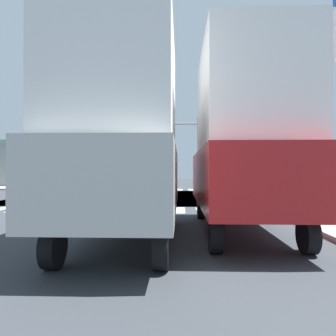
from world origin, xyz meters
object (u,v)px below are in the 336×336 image
object	(u,v)px
sedan_nearside_1	(328,178)
sedan_farside_2	(67,178)
box_truck_queued_1	(127,137)
box_truck_leading_2	(242,141)
street_lamp	(215,140)
traffic_signal_mast	(207,137)

from	to	relation	value
sedan_nearside_1	sedan_farside_2	size ratio (longest dim) A/B	1.00
box_truck_queued_1	box_truck_leading_2	size ratio (longest dim) A/B	1.00
sedan_nearside_1	sedan_farside_2	world-z (taller)	same
street_lamp	sedan_nearside_1	bearing A→B (deg)	-66.81
traffic_signal_mast	street_lamp	bearing A→B (deg)	80.68
street_lamp	sedan_farside_2	world-z (taller)	street_lamp
traffic_signal_mast	box_truck_queued_1	xyz separation A→B (m)	(-3.61, -20.64, -2.00)
box_truck_queued_1	street_lamp	bearing A→B (deg)	80.30
traffic_signal_mast	sedan_farside_2	distance (m)	12.08
street_lamp	box_truck_queued_1	world-z (taller)	street_lamp
sedan_nearside_1	box_truck_leading_2	world-z (taller)	box_truck_leading_2
traffic_signal_mast	box_truck_queued_1	distance (m)	21.05
sedan_farside_2	box_truck_leading_2	size ratio (longest dim) A/B	0.60
street_lamp	box_truck_leading_2	world-z (taller)	street_lamp
traffic_signal_mast	box_truck_queued_1	world-z (taller)	traffic_signal_mast
sedan_farside_2	traffic_signal_mast	bearing A→B (deg)	107.81
box_truck_queued_1	sedan_farside_2	bearing A→B (deg)	113.44
traffic_signal_mast	sedan_farside_2	world-z (taller)	traffic_signal_mast
traffic_signal_mast	sedan_nearside_1	size ratio (longest dim) A/B	1.64
street_lamp	box_truck_queued_1	bearing A→B (deg)	-99.70
sedan_nearside_1	sedan_farside_2	bearing A→B (deg)	-90.00
traffic_signal_mast	sedan_nearside_1	world-z (taller)	traffic_signal_mast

